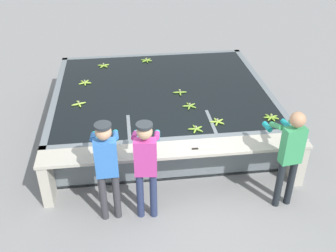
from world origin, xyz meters
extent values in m
plane|color=gray|center=(0.00, 0.00, 0.00)|extent=(80.00, 80.00, 0.00)
cube|color=slate|center=(0.00, 2.37, 0.03)|extent=(4.34, 3.84, 0.06)
cube|color=slate|center=(0.00, 0.51, 0.41)|extent=(4.34, 0.12, 0.83)
cube|color=slate|center=(0.00, 4.23, 0.41)|extent=(4.34, 0.12, 0.83)
cube|color=slate|center=(-2.11, 2.37, 0.41)|extent=(0.12, 3.84, 0.83)
cube|color=slate|center=(2.11, 2.37, 0.41)|extent=(0.12, 3.84, 0.83)
cube|color=black|center=(0.00, 2.37, 0.44)|extent=(4.10, 3.60, 0.76)
cube|color=slate|center=(-0.72, 0.97, 0.41)|extent=(0.06, 0.80, 0.83)
cube|color=slate|center=(0.72, 0.97, 0.41)|extent=(0.06, 0.80, 0.83)
cube|color=#B7B2A3|center=(0.00, 0.23, 0.80)|extent=(4.34, 0.45, 0.05)
cube|color=#B7B2A3|center=(-2.07, 0.23, 0.39)|extent=(0.16, 0.41, 0.78)
cube|color=#B7B2A3|center=(2.07, 0.23, 0.39)|extent=(0.16, 0.41, 0.78)
cylinder|color=#38383D|center=(-1.18, -0.31, 0.41)|extent=(0.11, 0.11, 0.83)
cylinder|color=#38383D|center=(-0.98, -0.30, 0.41)|extent=(0.11, 0.11, 0.83)
cube|color=blue|center=(-1.08, -0.30, 1.12)|extent=(0.33, 0.18, 0.59)
sphere|color=tan|center=(-1.08, -0.30, 1.56)|extent=(0.22, 0.22, 0.22)
cylinder|color=#282D33|center=(-1.08, -0.30, 1.66)|extent=(0.24, 0.24, 0.04)
cylinder|color=blue|center=(-1.25, -0.06, 1.33)|extent=(0.09, 0.31, 0.18)
cylinder|color=teal|center=(-1.26, 0.19, 1.17)|extent=(0.09, 0.20, 0.08)
cylinder|color=blue|center=(-0.93, -0.05, 1.33)|extent=(0.09, 0.31, 0.18)
cylinder|color=teal|center=(-0.94, 0.20, 1.17)|extent=(0.09, 0.20, 0.08)
cylinder|color=navy|center=(-0.63, -0.33, 0.41)|extent=(0.11, 0.11, 0.82)
cylinder|color=navy|center=(-0.43, -0.35, 0.41)|extent=(0.11, 0.11, 0.82)
cube|color=#BC388E|center=(-0.53, -0.34, 1.11)|extent=(0.34, 0.21, 0.58)
sphere|color=tan|center=(-0.53, -0.34, 1.54)|extent=(0.22, 0.22, 0.22)
cylinder|color=#282D33|center=(-0.53, -0.34, 1.64)|extent=(0.23, 0.23, 0.04)
cylinder|color=#BC388E|center=(-0.66, -0.07, 1.32)|extent=(0.12, 0.32, 0.18)
cylinder|color=#1EA3AD|center=(-0.63, 0.18, 1.15)|extent=(0.11, 0.21, 0.08)
cylinder|color=#BC388E|center=(-0.34, -0.11, 1.32)|extent=(0.12, 0.32, 0.18)
cylinder|color=#1EA3AD|center=(-0.31, 0.14, 1.15)|extent=(0.11, 0.21, 0.08)
cylinder|color=#1E2328|center=(1.53, -0.36, 0.42)|extent=(0.11, 0.11, 0.84)
cylinder|color=#1E2328|center=(1.73, -0.34, 0.42)|extent=(0.11, 0.11, 0.84)
cube|color=#38995B|center=(1.63, -0.35, 1.14)|extent=(0.34, 0.21, 0.59)
sphere|color=tan|center=(1.63, -0.35, 1.58)|extent=(0.23, 0.23, 0.23)
cylinder|color=#38995B|center=(1.44, -0.12, 1.35)|extent=(0.12, 0.32, 0.18)
cylinder|color=teal|center=(1.40, 0.13, 1.18)|extent=(0.11, 0.21, 0.08)
cylinder|color=#38995B|center=(1.75, -0.08, 1.35)|extent=(0.12, 0.32, 0.18)
cylinder|color=teal|center=(1.72, 0.17, 1.18)|extent=(0.11, 0.21, 0.08)
ellipsoid|color=#7FAD33|center=(1.76, 0.95, 0.84)|extent=(0.17, 0.05, 0.04)
ellipsoid|color=#7FAD33|center=(1.77, 0.90, 0.84)|extent=(0.14, 0.15, 0.04)
ellipsoid|color=#7FAD33|center=(1.82, 0.89, 0.84)|extent=(0.06, 0.17, 0.04)
ellipsoid|color=#7FAD33|center=(1.86, 0.92, 0.84)|extent=(0.16, 0.12, 0.04)
ellipsoid|color=#7FAD33|center=(1.86, 0.96, 0.84)|extent=(0.17, 0.09, 0.04)
ellipsoid|color=#7FAD33|center=(1.83, 1.00, 0.84)|extent=(0.09, 0.17, 0.04)
ellipsoid|color=#7FAD33|center=(1.78, 0.99, 0.84)|extent=(0.12, 0.16, 0.04)
cylinder|color=tan|center=(1.81, 0.94, 0.88)|extent=(0.03, 0.03, 0.04)
ellipsoid|color=#8CB738|center=(-1.22, 3.62, 0.84)|extent=(0.12, 0.16, 0.04)
ellipsoid|color=#8CB738|center=(-1.15, 3.63, 0.84)|extent=(0.14, 0.15, 0.04)
ellipsoid|color=#8CB738|center=(-1.14, 3.69, 0.84)|extent=(0.17, 0.10, 0.04)
ellipsoid|color=#8CB738|center=(-1.19, 3.72, 0.84)|extent=(0.05, 0.17, 0.04)
ellipsoid|color=#8CB738|center=(-1.24, 3.68, 0.84)|extent=(0.17, 0.08, 0.04)
cylinder|color=tan|center=(-1.19, 3.67, 0.88)|extent=(0.03, 0.03, 0.04)
ellipsoid|color=#75A333|center=(0.42, 1.49, 0.84)|extent=(0.09, 0.17, 0.04)
ellipsoid|color=#75A333|center=(0.48, 1.51, 0.84)|extent=(0.16, 0.13, 0.04)
ellipsoid|color=#75A333|center=(0.49, 1.57, 0.84)|extent=(0.16, 0.12, 0.04)
ellipsoid|color=#75A333|center=(0.42, 1.59, 0.84)|extent=(0.08, 0.17, 0.04)
ellipsoid|color=#75A333|center=(0.38, 1.54, 0.84)|extent=(0.17, 0.04, 0.04)
cylinder|color=tan|center=(0.44, 1.54, 0.88)|extent=(0.03, 0.03, 0.04)
ellipsoid|color=#93BC3D|center=(-1.51, 2.79, 0.84)|extent=(0.17, 0.07, 0.04)
ellipsoid|color=#93BC3D|center=(-1.54, 2.85, 0.84)|extent=(0.12, 0.17, 0.04)
ellipsoid|color=#93BC3D|center=(-1.60, 2.85, 0.84)|extent=(0.14, 0.15, 0.04)
ellipsoid|color=#93BC3D|center=(-1.61, 2.78, 0.84)|extent=(0.17, 0.10, 0.04)
ellipsoid|color=#93BC3D|center=(-1.56, 2.75, 0.84)|extent=(0.05, 0.17, 0.04)
cylinder|color=tan|center=(-1.56, 2.81, 0.88)|extent=(0.03, 0.03, 0.04)
ellipsoid|color=#75A333|center=(0.40, 2.12, 0.84)|extent=(0.17, 0.04, 0.04)
ellipsoid|color=#75A333|center=(0.34, 2.18, 0.84)|extent=(0.04, 0.17, 0.04)
ellipsoid|color=#75A333|center=(0.29, 2.12, 0.84)|extent=(0.17, 0.04, 0.04)
ellipsoid|color=#75A333|center=(0.34, 2.07, 0.84)|extent=(0.04, 0.17, 0.04)
cylinder|color=tan|center=(0.34, 2.12, 0.88)|extent=(0.03, 0.03, 0.04)
ellipsoid|color=#93BC3D|center=(0.81, 0.97, 0.84)|extent=(0.07, 0.17, 0.04)
ellipsoid|color=#93BC3D|center=(0.77, 0.92, 0.84)|extent=(0.17, 0.05, 0.04)
ellipsoid|color=#93BC3D|center=(0.80, 0.87, 0.84)|extent=(0.10, 0.17, 0.04)
ellipsoid|color=#93BC3D|center=(0.86, 0.88, 0.84)|extent=(0.15, 0.14, 0.04)
ellipsoid|color=#93BC3D|center=(0.87, 0.95, 0.84)|extent=(0.16, 0.12, 0.04)
cylinder|color=tan|center=(0.82, 0.92, 0.88)|extent=(0.03, 0.03, 0.04)
ellipsoid|color=#9EC642|center=(-1.65, 1.94, 0.84)|extent=(0.09, 0.17, 0.04)
ellipsoid|color=#9EC642|center=(-1.68, 1.87, 0.84)|extent=(0.17, 0.09, 0.04)
ellipsoid|color=#9EC642|center=(-1.61, 1.83, 0.84)|extent=(0.09, 0.17, 0.04)
ellipsoid|color=#9EC642|center=(-1.58, 1.90, 0.84)|extent=(0.17, 0.09, 0.04)
cylinder|color=tan|center=(-1.63, 1.88, 0.88)|extent=(0.03, 0.03, 0.04)
ellipsoid|color=#75A333|center=(0.45, 0.69, 0.84)|extent=(0.15, 0.14, 0.04)
ellipsoid|color=#75A333|center=(0.45, 0.76, 0.84)|extent=(0.17, 0.11, 0.04)
ellipsoid|color=#75A333|center=(0.39, 0.78, 0.84)|extent=(0.07, 0.17, 0.04)
ellipsoid|color=#75A333|center=(0.35, 0.73, 0.84)|extent=(0.17, 0.06, 0.04)
ellipsoid|color=#75A333|center=(0.38, 0.68, 0.84)|extent=(0.10, 0.17, 0.04)
cylinder|color=tan|center=(0.40, 0.73, 0.88)|extent=(0.03, 0.03, 0.04)
ellipsoid|color=#75A333|center=(-0.18, 3.80, 0.84)|extent=(0.06, 0.17, 0.04)
ellipsoid|color=#75A333|center=(-0.14, 3.83, 0.84)|extent=(0.17, 0.10, 0.04)
ellipsoid|color=#75A333|center=(-0.15, 3.89, 0.84)|extent=(0.16, 0.13, 0.04)
ellipsoid|color=#75A333|center=(-0.20, 3.91, 0.84)|extent=(0.06, 0.17, 0.04)
ellipsoid|color=#75A333|center=(-0.24, 3.87, 0.84)|extent=(0.17, 0.10, 0.04)
ellipsoid|color=#75A333|center=(-0.23, 3.82, 0.84)|extent=(0.16, 0.13, 0.04)
cylinder|color=tan|center=(-0.19, 3.85, 0.88)|extent=(0.03, 0.03, 0.04)
cube|color=silver|center=(0.49, 0.16, 0.84)|extent=(0.20, 0.04, 0.00)
cube|color=black|center=(0.29, 0.17, 0.84)|extent=(0.10, 0.03, 0.02)
cube|color=silver|center=(2.09, 0.22, 0.84)|extent=(0.20, 0.11, 0.00)
cube|color=black|center=(1.91, 0.29, 0.84)|extent=(0.10, 0.06, 0.02)
camera|label=1|loc=(-0.77, -4.80, 4.41)|focal=42.00mm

